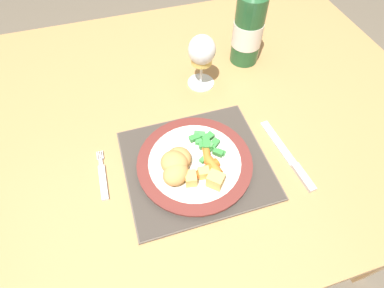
{
  "coord_description": "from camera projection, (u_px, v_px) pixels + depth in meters",
  "views": [
    {
      "loc": [
        -0.09,
        -0.51,
        1.3
      ],
      "look_at": [
        0.03,
        -0.14,
        0.78
      ],
      "focal_mm": 28.0,
      "sensor_mm": 36.0,
      "label": 1
    }
  ],
  "objects": [
    {
      "name": "green_beans_pile",
      "position": [
        207.0,
        144.0,
        0.66
      ],
      "size": [
        0.07,
        0.09,
        0.02
      ],
      "color": "#4CA84C",
      "rests_on": "dinner_plate"
    },
    {
      "name": "dining_table",
      "position": [
        167.0,
        132.0,
        0.82
      ],
      "size": [
        1.39,
        0.95,
        0.74
      ],
      "color": "#AD7F4C",
      "rests_on": "ground"
    },
    {
      "name": "glazed_carrots",
      "position": [
        208.0,
        165.0,
        0.62
      ],
      "size": [
        0.07,
        0.08,
        0.02
      ],
      "color": "orange",
      "rests_on": "dinner_plate"
    },
    {
      "name": "ground_plane",
      "position": [
        177.0,
        223.0,
        1.35
      ],
      "size": [
        6.0,
        6.0,
        0.0
      ],
      "primitive_type": "plane",
      "color": "brown"
    },
    {
      "name": "table_knife",
      "position": [
        291.0,
        160.0,
        0.67
      ],
      "size": [
        0.04,
        0.2,
        0.01
      ],
      "color": "silver",
      "rests_on": "dining_table"
    },
    {
      "name": "bottle",
      "position": [
        249.0,
        23.0,
        0.79
      ],
      "size": [
        0.08,
        0.08,
        0.31
      ],
      "color": "#23562D",
      "rests_on": "dining_table"
    },
    {
      "name": "roast_potatoes",
      "position": [
        205.0,
        178.0,
        0.6
      ],
      "size": [
        0.08,
        0.06,
        0.03
      ],
      "color": "#DBB256",
      "rests_on": "dinner_plate"
    },
    {
      "name": "dinner_plate",
      "position": [
        195.0,
        163.0,
        0.65
      ],
      "size": [
        0.25,
        0.25,
        0.02
      ],
      "color": "silver",
      "rests_on": "placemat"
    },
    {
      "name": "wine_glass",
      "position": [
        202.0,
        53.0,
        0.74
      ],
      "size": [
        0.07,
        0.07,
        0.15
      ],
      "color": "silver",
      "rests_on": "dining_table"
    },
    {
      "name": "breaded_croquettes",
      "position": [
        177.0,
        164.0,
        0.61
      ],
      "size": [
        0.09,
        0.11,
        0.04
      ],
      "color": "tan",
      "rests_on": "dinner_plate"
    },
    {
      "name": "fork",
      "position": [
        103.0,
        178.0,
        0.64
      ],
      "size": [
        0.02,
        0.13,
        0.01
      ],
      "color": "silver",
      "rests_on": "dining_table"
    },
    {
      "name": "placemat",
      "position": [
        196.0,
        164.0,
        0.66
      ],
      "size": [
        0.31,
        0.27,
        0.01
      ],
      "color": "brown",
      "rests_on": "dining_table"
    }
  ]
}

